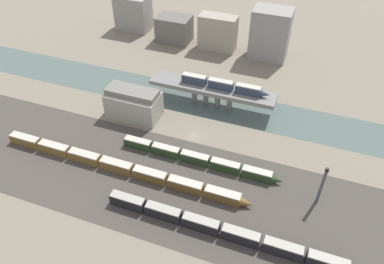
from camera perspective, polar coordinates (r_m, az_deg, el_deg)
name	(u,v)px	position (r m, az deg, el deg)	size (l,w,h in m)	color
ground_plane	(193,136)	(134.29, 0.21, -0.67)	(400.00, 400.00, 0.00)	#756B5B
railbed_yard	(167,184)	(118.57, -3.81, -7.87)	(280.00, 42.00, 0.01)	#423D38
river_water	(211,104)	(149.93, 2.99, 4.33)	(320.00, 19.46, 0.01)	#4C5B56
bridge	(212,90)	(146.06, 3.08, 6.46)	(49.67, 9.15, 8.10)	slate
train_on_bridge	(224,85)	(143.32, 4.85, 7.13)	(34.49, 2.71, 3.60)	#2D384C
train_yard_near	(225,231)	(105.59, 5.03, -14.82)	(71.09, 2.94, 3.91)	black
train_yard_mid	(121,167)	(122.96, -10.81, -5.28)	(86.63, 3.14, 3.56)	brown
train_yard_far	(198,159)	(123.45, 0.99, -4.16)	(54.91, 2.80, 3.43)	#23381E
warehouse_building	(134,103)	(142.17, -8.89, 4.34)	(19.80, 10.64, 11.75)	#9E998E
signal_tower	(322,186)	(114.78, 19.17, -7.74)	(1.00, 0.93, 14.11)	#4C4C51
city_block_far_left	(133,13)	(207.39, -8.94, 17.54)	(17.31, 11.24, 17.66)	gray
city_block_left	(174,29)	(193.40, -2.72, 15.41)	(16.51, 11.58, 12.66)	#605B56
city_block_center	(218,33)	(185.23, 3.93, 14.85)	(17.86, 8.00, 16.69)	gray
city_block_right	(270,34)	(180.00, 11.84, 14.43)	(17.17, 12.34, 23.11)	gray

